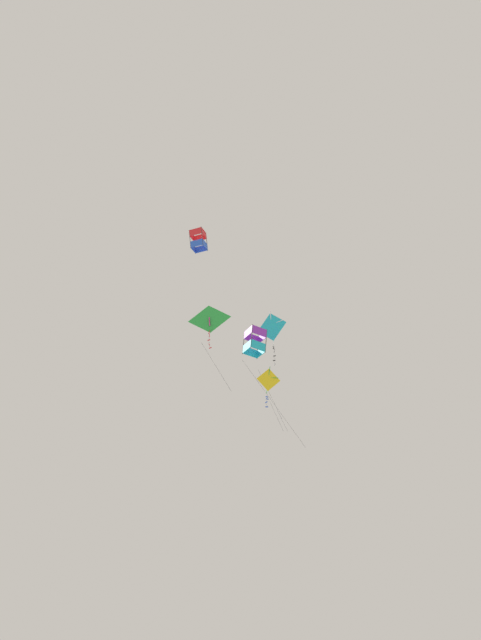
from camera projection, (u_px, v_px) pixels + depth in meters
kite_diamond_highest at (269, 380)px, 36.22m from camera, size 1.42×1.43×4.37m
kite_box_mid_left at (255, 342)px, 38.28m from camera, size 2.88×2.66×7.70m
kite_box_near_left at (198, 240)px, 40.82m from camera, size 1.49×1.11×1.69m
kite_delta_near_right at (210, 320)px, 36.44m from camera, size 1.74×2.18×5.33m
kite_diamond_upper_right at (272, 328)px, 41.05m from camera, size 3.17×3.91×9.31m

